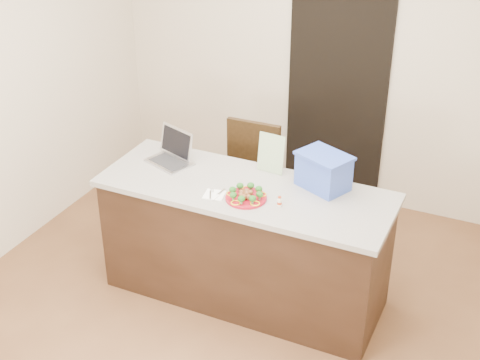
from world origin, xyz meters
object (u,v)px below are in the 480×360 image
at_px(laptop, 173,153).
at_px(blue_box, 324,171).
at_px(napkin, 214,195).
at_px(chair, 248,177).
at_px(island, 245,242).
at_px(plate, 246,198).
at_px(yogurt_bottle, 279,202).

distance_m(laptop, blue_box, 1.15).
xyz_separation_m(napkin, chair, (-0.15, 0.89, -0.34)).
height_order(island, plate, plate).
bearing_deg(blue_box, island, -130.82).
distance_m(island, chair, 0.77).
relative_size(plate, yogurt_bottle, 4.03).
distance_m(island, laptop, 0.85).
distance_m(island, plate, 0.50).
bearing_deg(laptop, blue_box, 23.88).
height_order(island, blue_box, blue_box).
relative_size(napkin, yogurt_bottle, 1.95).
bearing_deg(yogurt_bottle, blue_box, 63.73).
distance_m(napkin, blue_box, 0.76).
distance_m(plate, napkin, 0.22).
bearing_deg(island, chair, 112.85).
height_order(yogurt_bottle, laptop, laptop).
xyz_separation_m(plate, chair, (-0.37, 0.85, -0.35)).
relative_size(napkin, blue_box, 0.32).
bearing_deg(yogurt_bottle, napkin, -173.15).
bearing_deg(island, laptop, 167.46).
bearing_deg(napkin, yogurt_bottle, 6.85).
xyz_separation_m(plate, napkin, (-0.22, -0.04, -0.01)).
relative_size(island, laptop, 5.37).
height_order(blue_box, chair, blue_box).
xyz_separation_m(napkin, yogurt_bottle, (0.45, 0.05, 0.03)).
relative_size(island, napkin, 15.29).
relative_size(napkin, laptop, 0.35).
bearing_deg(plate, yogurt_bottle, 3.36).
height_order(island, yogurt_bottle, yogurt_bottle).
xyz_separation_m(island, blue_box, (0.48, 0.23, 0.59)).
xyz_separation_m(island, yogurt_bottle, (0.31, -0.13, 0.49)).
xyz_separation_m(napkin, laptop, (-0.51, 0.33, 0.06)).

